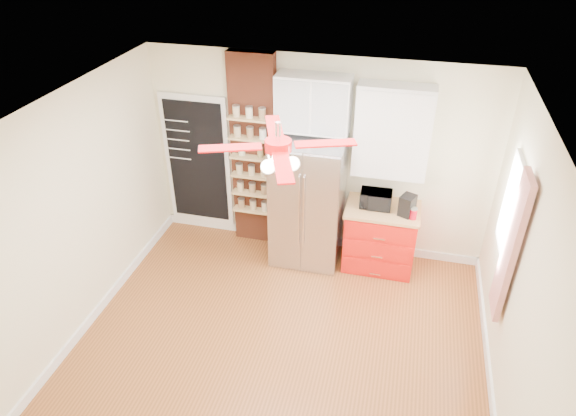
% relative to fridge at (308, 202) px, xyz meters
% --- Properties ---
extents(floor, '(4.50, 4.50, 0.00)m').
position_rel_fridge_xyz_m(floor, '(0.05, -1.63, -0.88)').
color(floor, '#955325').
rests_on(floor, ground).
extents(ceiling, '(4.50, 4.50, 0.00)m').
position_rel_fridge_xyz_m(ceiling, '(0.05, -1.63, 1.83)').
color(ceiling, white).
rests_on(ceiling, wall_back).
extents(wall_back, '(4.50, 0.02, 2.70)m').
position_rel_fridge_xyz_m(wall_back, '(0.05, 0.37, 0.48)').
color(wall_back, '#EEE7BF').
rests_on(wall_back, floor).
extents(wall_left, '(0.02, 4.00, 2.70)m').
position_rel_fridge_xyz_m(wall_left, '(-2.20, -1.63, 0.48)').
color(wall_left, '#EEE7BF').
rests_on(wall_left, floor).
extents(wall_right, '(0.02, 4.00, 2.70)m').
position_rel_fridge_xyz_m(wall_right, '(2.30, -1.63, 0.48)').
color(wall_right, '#EEE7BF').
rests_on(wall_right, floor).
extents(chalkboard, '(0.95, 0.05, 1.95)m').
position_rel_fridge_xyz_m(chalkboard, '(-1.65, 0.33, 0.23)').
color(chalkboard, white).
rests_on(chalkboard, wall_back).
extents(brick_pillar, '(0.60, 0.16, 2.70)m').
position_rel_fridge_xyz_m(brick_pillar, '(-0.80, 0.29, 0.48)').
color(brick_pillar, brown).
rests_on(brick_pillar, floor).
extents(fridge, '(0.90, 0.70, 1.75)m').
position_rel_fridge_xyz_m(fridge, '(0.00, 0.00, 0.00)').
color(fridge, silver).
rests_on(fridge, floor).
extents(upper_glass_cabinet, '(0.90, 0.35, 0.70)m').
position_rel_fridge_xyz_m(upper_glass_cabinet, '(0.00, 0.20, 1.27)').
color(upper_glass_cabinet, white).
rests_on(upper_glass_cabinet, wall_back).
extents(red_cabinet, '(0.94, 0.64, 0.90)m').
position_rel_fridge_xyz_m(red_cabinet, '(0.97, 0.05, -0.42)').
color(red_cabinet, red).
rests_on(red_cabinet, floor).
extents(upper_shelf_unit, '(0.90, 0.30, 1.15)m').
position_rel_fridge_xyz_m(upper_shelf_unit, '(0.97, 0.22, 1.00)').
color(upper_shelf_unit, white).
rests_on(upper_shelf_unit, wall_back).
extents(window, '(0.04, 0.75, 1.05)m').
position_rel_fridge_xyz_m(window, '(2.28, -0.73, 0.68)').
color(window, white).
rests_on(window, wall_right).
extents(curtain, '(0.06, 0.40, 1.55)m').
position_rel_fridge_xyz_m(curtain, '(2.23, -1.28, 0.57)').
color(curtain, red).
rests_on(curtain, wall_right).
extents(ceiling_fan, '(1.40, 1.40, 0.44)m').
position_rel_fridge_xyz_m(ceiling_fan, '(0.05, -1.63, 1.55)').
color(ceiling_fan, silver).
rests_on(ceiling_fan, ceiling).
extents(toaster_oven, '(0.40, 0.27, 0.22)m').
position_rel_fridge_xyz_m(toaster_oven, '(0.86, 0.06, 0.13)').
color(toaster_oven, black).
rests_on(toaster_oven, red_cabinet).
extents(coffee_maker, '(0.22, 0.25, 0.26)m').
position_rel_fridge_xyz_m(coffee_maker, '(1.26, -0.03, 0.16)').
color(coffee_maker, black).
rests_on(coffee_maker, red_cabinet).
extents(canister_left, '(0.11, 0.11, 0.13)m').
position_rel_fridge_xyz_m(canister_left, '(1.34, -0.11, 0.09)').
color(canister_left, '#B0091B').
rests_on(canister_left, red_cabinet).
extents(canister_right, '(0.13, 0.13, 0.13)m').
position_rel_fridge_xyz_m(canister_right, '(1.31, 0.05, 0.09)').
color(canister_right, '#B60A11').
rests_on(canister_right, red_cabinet).
extents(pantry_jar_oats, '(0.11, 0.11, 0.11)m').
position_rel_fridge_xyz_m(pantry_jar_oats, '(-0.93, 0.17, 0.55)').
color(pantry_jar_oats, beige).
rests_on(pantry_jar_oats, brick_pillar).
extents(pantry_jar_beans, '(0.09, 0.09, 0.13)m').
position_rel_fridge_xyz_m(pantry_jar_beans, '(-0.68, 0.17, 0.56)').
color(pantry_jar_beans, olive).
rests_on(pantry_jar_beans, brick_pillar).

